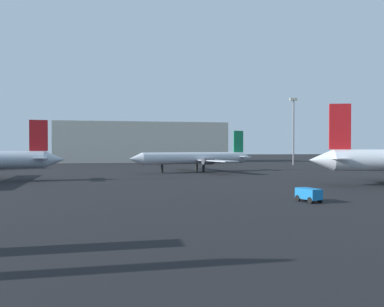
# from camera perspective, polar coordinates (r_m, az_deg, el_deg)

# --- Properties ---
(airplane_far_left) EXTENTS (29.58, 25.67, 9.33)m
(airplane_far_left) POSITION_cam_1_polar(r_m,az_deg,el_deg) (78.86, 0.73, -0.74)
(airplane_far_left) COLOR silver
(airplane_far_left) RESTS_ON ground_plane
(baggage_cart) EXTENTS (1.92, 2.66, 1.30)m
(baggage_cart) POSITION_cam_1_polar(r_m,az_deg,el_deg) (36.22, 18.15, -6.18)
(baggage_cart) COLOR #1972BF
(baggage_cart) RESTS_ON ground_plane
(light_mast_right) EXTENTS (2.40, 0.50, 20.98)m
(light_mast_right) POSITION_cam_1_polar(r_m,az_deg,el_deg) (116.40, 15.91, 4.03)
(light_mast_right) COLOR slate
(light_mast_right) RESTS_ON ground_plane
(terminal_building) EXTENTS (63.20, 24.93, 14.98)m
(terminal_building) POSITION_cam_1_polar(r_m,az_deg,el_deg) (142.47, -7.92, 1.73)
(terminal_building) COLOR beige
(terminal_building) RESTS_ON ground_plane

